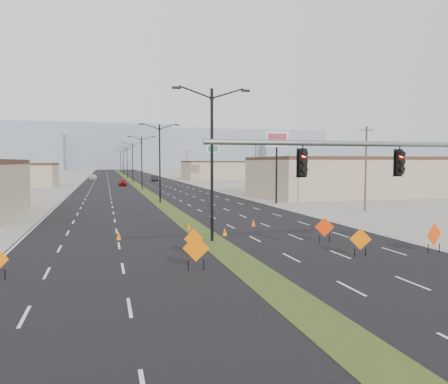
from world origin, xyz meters
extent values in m
plane|color=gray|center=(0.00, 0.00, 0.00)|extent=(600.00, 600.00, 0.00)
cube|color=black|center=(0.00, 100.00, 0.00)|extent=(25.00, 400.00, 0.02)
cube|color=#263E16|center=(0.00, 100.00, 0.00)|extent=(2.00, 400.00, 0.04)
cube|color=tan|center=(34.00, 45.00, 2.75)|extent=(36.00, 18.00, 5.50)
cube|color=tan|center=(38.00, 110.00, 2.50)|extent=(44.00, 16.00, 5.00)
cube|color=#828FA2|center=(40.00, 300.00, 14.00)|extent=(220.00, 50.00, 28.00)
cube|color=#828FA2|center=(180.00, 290.00, 9.00)|extent=(160.00, 50.00, 18.00)
cube|color=#828FA2|center=(-30.00, 320.00, 16.00)|extent=(140.00, 50.00, 32.00)
cylinder|color=slate|center=(5.20, 2.00, 6.10)|extent=(16.00, 0.24, 0.24)
cube|color=black|center=(1.70, 2.00, 5.22)|extent=(0.50, 0.28, 1.30)
sphere|color=#FF0C05|center=(1.70, 1.84, 5.57)|extent=(0.22, 0.22, 0.22)
cube|color=black|center=(6.70, 2.00, 5.22)|extent=(0.50, 0.28, 1.30)
sphere|color=#FF0C05|center=(6.70, 1.84, 5.57)|extent=(0.22, 0.22, 0.22)
cylinder|color=black|center=(0.00, 12.00, 5.00)|extent=(0.20, 0.20, 10.00)
cube|color=black|center=(-2.30, 12.00, 9.95)|extent=(0.55, 0.24, 0.14)
cube|color=black|center=(2.30, 12.00, 9.95)|extent=(0.55, 0.24, 0.14)
cylinder|color=black|center=(0.00, 40.00, 5.00)|extent=(0.20, 0.20, 10.00)
cube|color=black|center=(-2.30, 40.00, 9.95)|extent=(0.55, 0.24, 0.14)
cube|color=black|center=(2.30, 40.00, 9.95)|extent=(0.55, 0.24, 0.14)
cylinder|color=black|center=(0.00, 68.00, 5.00)|extent=(0.20, 0.20, 10.00)
cube|color=black|center=(-2.30, 68.00, 9.95)|extent=(0.55, 0.24, 0.14)
cube|color=black|center=(2.30, 68.00, 9.95)|extent=(0.55, 0.24, 0.14)
cylinder|color=black|center=(0.00, 96.00, 5.00)|extent=(0.20, 0.20, 10.00)
cube|color=black|center=(-2.30, 96.00, 9.95)|extent=(0.55, 0.24, 0.14)
cube|color=black|center=(2.30, 96.00, 9.95)|extent=(0.55, 0.24, 0.14)
cylinder|color=black|center=(0.00, 124.00, 5.00)|extent=(0.20, 0.20, 10.00)
cube|color=black|center=(-2.30, 124.00, 9.95)|extent=(0.55, 0.24, 0.14)
cube|color=black|center=(2.30, 124.00, 9.95)|extent=(0.55, 0.24, 0.14)
cylinder|color=black|center=(0.00, 152.00, 5.00)|extent=(0.20, 0.20, 10.00)
cube|color=black|center=(-2.30, 152.00, 9.95)|extent=(0.55, 0.24, 0.14)
cube|color=black|center=(2.30, 152.00, 9.95)|extent=(0.55, 0.24, 0.14)
cylinder|color=black|center=(0.00, 180.00, 5.00)|extent=(0.20, 0.20, 10.00)
cube|color=black|center=(-2.30, 180.00, 9.95)|extent=(0.55, 0.24, 0.14)
cube|color=black|center=(2.30, 180.00, 9.95)|extent=(0.55, 0.24, 0.14)
cylinder|color=#4C3823|center=(20.00, 25.00, 4.50)|extent=(0.20, 0.20, 9.00)
cube|color=#4C3823|center=(20.00, 25.00, 8.60)|extent=(1.60, 0.10, 0.10)
cylinder|color=#4C3823|center=(20.00, 60.00, 4.50)|extent=(0.20, 0.20, 9.00)
cube|color=#4C3823|center=(20.00, 60.00, 8.60)|extent=(1.60, 0.10, 0.10)
cylinder|color=#4C3823|center=(20.00, 95.00, 4.50)|extent=(0.20, 0.20, 9.00)
cube|color=#4C3823|center=(20.00, 95.00, 8.60)|extent=(1.60, 0.10, 0.10)
cylinder|color=#4C3823|center=(20.00, 130.00, 4.50)|extent=(0.20, 0.20, 9.00)
cube|color=#4C3823|center=(20.00, 130.00, 8.60)|extent=(1.60, 0.10, 0.10)
imported|color=maroon|center=(-3.00, 81.49, 0.71)|extent=(2.16, 4.34, 1.42)
imported|color=black|center=(6.06, 102.00, 0.71)|extent=(1.57, 4.36, 1.43)
imported|color=silver|center=(-10.10, 115.98, 0.76)|extent=(2.32, 5.29, 1.51)
cylinder|color=black|center=(-11.17, 5.35, 0.24)|extent=(0.05, 0.05, 0.47)
cube|color=orange|center=(-2.58, 4.70, 1.10)|extent=(1.24, 0.51, 1.32)
cylinder|color=black|center=(-2.96, 4.70, 0.27)|extent=(0.05, 0.05, 0.55)
cylinder|color=black|center=(-2.20, 4.70, 0.27)|extent=(0.05, 0.05, 0.55)
cube|color=#EC5C04|center=(-2.00, 8.20, 0.94)|extent=(1.13, 0.16, 1.13)
cylinder|color=black|center=(-2.33, 8.20, 0.24)|extent=(0.05, 0.05, 0.47)
cylinder|color=black|center=(-1.67, 8.20, 0.24)|extent=(0.05, 0.05, 0.47)
cube|color=#F76905|center=(6.84, 5.31, 0.99)|extent=(1.10, 0.52, 1.19)
cylinder|color=black|center=(6.49, 5.31, 0.25)|extent=(0.05, 0.05, 0.49)
cylinder|color=black|center=(7.18, 5.31, 0.25)|extent=(0.05, 0.05, 0.49)
cube|color=#F73405|center=(6.93, 9.59, 1.04)|extent=(1.21, 0.39, 1.25)
cylinder|color=black|center=(6.57, 9.59, 0.26)|extent=(0.05, 0.05, 0.52)
cylinder|color=black|center=(7.29, 9.59, 0.26)|extent=(0.05, 0.05, 0.52)
cube|color=#ED3805|center=(11.50, 5.06, 1.10)|extent=(1.27, 0.44, 1.32)
cylinder|color=black|center=(11.11, 5.06, 0.28)|extent=(0.05, 0.05, 0.55)
cylinder|color=black|center=(11.89, 5.06, 0.28)|extent=(0.05, 0.05, 0.55)
cone|color=orange|center=(1.39, 13.87, 0.30)|extent=(0.41, 0.41, 0.59)
cone|color=#E04F04|center=(-0.66, 16.86, 0.32)|extent=(0.46, 0.46, 0.63)
cone|color=#FF4B05|center=(4.82, 17.58, 0.30)|extent=(0.41, 0.41, 0.59)
cone|color=#FF6605|center=(-5.95, 14.18, 0.29)|extent=(0.46, 0.46, 0.59)
cylinder|color=black|center=(14.00, 35.26, 3.74)|extent=(0.24, 0.24, 7.47)
cube|color=white|center=(14.00, 35.26, 8.06)|extent=(2.97, 0.74, 1.97)
cube|color=#9E3442|center=(14.00, 35.06, 8.06)|extent=(2.35, 0.36, 1.38)
cylinder|color=black|center=(19.54, 91.19, 3.94)|extent=(0.24, 0.24, 7.89)
cube|color=white|center=(19.54, 91.19, 8.51)|extent=(3.13, 0.83, 2.08)
cube|color=#338056|center=(19.54, 90.99, 8.51)|extent=(2.47, 0.44, 1.45)
camera|label=1|loc=(-6.77, -15.76, 5.28)|focal=35.00mm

